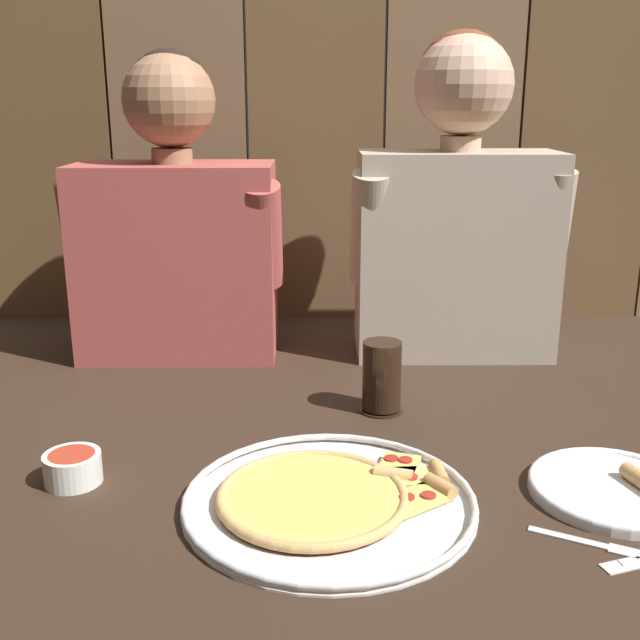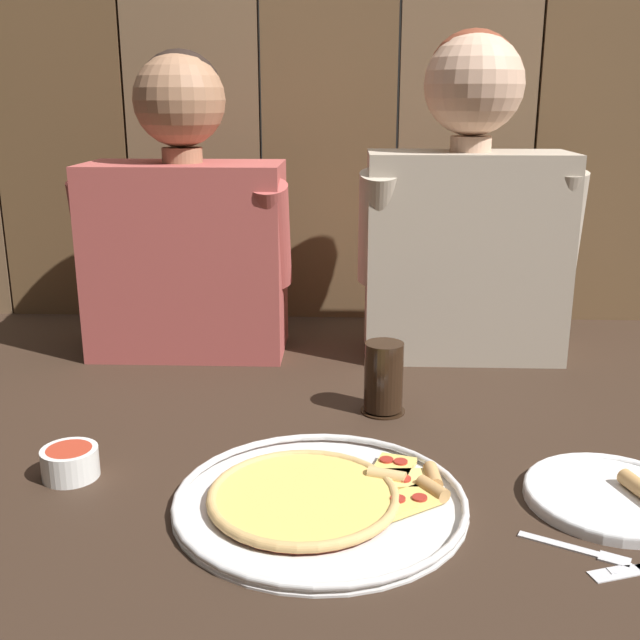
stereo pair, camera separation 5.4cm
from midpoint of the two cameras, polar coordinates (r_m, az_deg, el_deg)
ground_plane at (r=1.18m, az=0.93°, el=-9.80°), size 3.20×3.20×0.00m
pizza_tray at (r=1.04m, az=1.38°, el=-13.17°), size 0.39×0.39×0.03m
dinner_plate at (r=1.12m, az=22.31°, el=-12.03°), size 0.23×0.23×0.03m
drinking_glass at (r=1.30m, az=5.95°, el=-4.36°), size 0.08×0.08×0.12m
dipping_bowl at (r=1.15m, az=-16.87°, el=-10.06°), size 0.08×0.08×0.04m
table_fork at (r=1.01m, az=20.30°, el=-15.76°), size 0.12×0.07×0.01m
diner_left at (r=1.59m, az=-9.06°, el=7.28°), size 0.43×0.21×0.61m
diner_right at (r=1.57m, az=11.92°, el=8.20°), size 0.43×0.21×0.65m
wooden_backdrop_wall at (r=1.82m, az=1.60°, el=20.91°), size 2.19×0.03×1.33m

